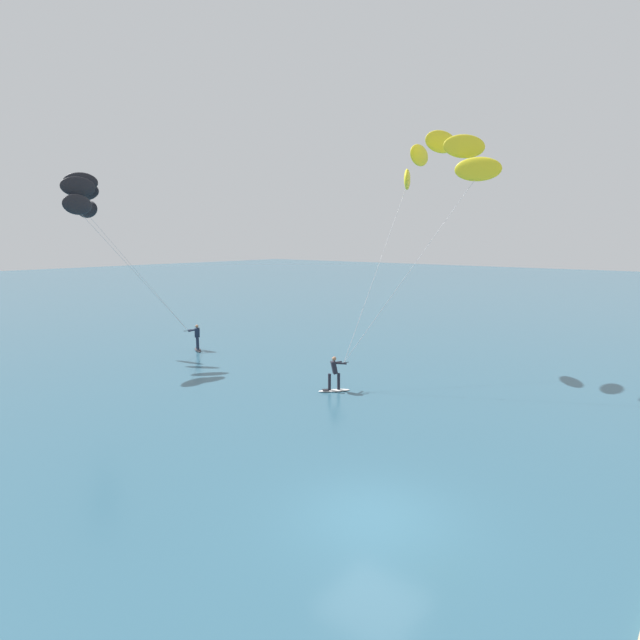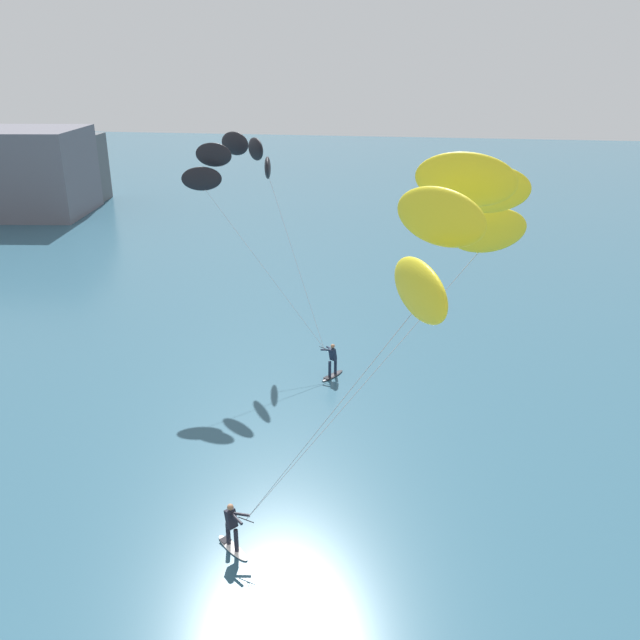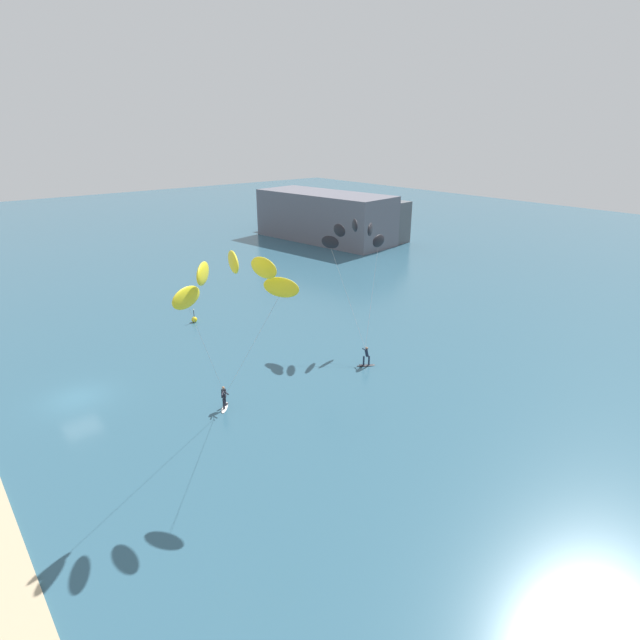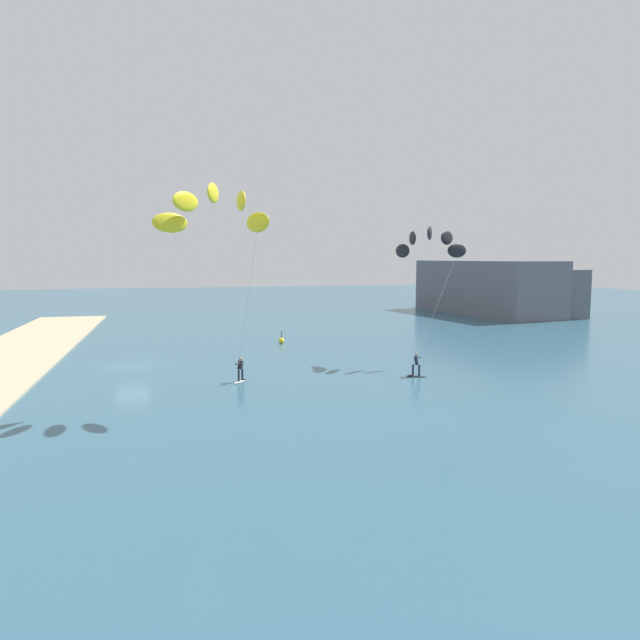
{
  "view_description": "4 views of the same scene",
  "coord_description": "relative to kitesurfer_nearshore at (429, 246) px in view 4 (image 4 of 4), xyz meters",
  "views": [
    {
      "loc": [
        -10.22,
        -6.53,
        7.11
      ],
      "look_at": [
        10.84,
        10.69,
        2.73
      ],
      "focal_mm": 28.35,
      "sensor_mm": 36.0,
      "label": 1
    },
    {
      "loc": [
        13.18,
        -8.26,
        14.24
      ],
      "look_at": [
        9.33,
        16.48,
        4.18
      ],
      "focal_mm": 37.11,
      "sensor_mm": 36.0,
      "label": 2
    },
    {
      "loc": [
        35.96,
        -7.01,
        18.25
      ],
      "look_at": [
        8.27,
        15.81,
        4.61
      ],
      "focal_mm": 28.65,
      "sensor_mm": 36.0,
      "label": 3
    },
    {
      "loc": [
        46.33,
        3.04,
        8.39
      ],
      "look_at": [
        10.03,
        12.54,
        4.31
      ],
      "focal_mm": 32.22,
      "sensor_mm": 36.0,
      "label": 4
    }
  ],
  "objects": [
    {
      "name": "ground_plane",
      "position": [
        -4.4,
        -22.92,
        -9.27
      ],
      "size": [
        240.0,
        240.0,
        0.0
      ],
      "primitive_type": "plane",
      "color": "#2D566B"
    },
    {
      "name": "kitesurfer_nearshore",
      "position": [
        0.0,
        0.0,
        0.0
      ],
      "size": [
        7.85,
        6.8,
        10.88
      ],
      "color": "#333338",
      "rests_on": "ground"
    },
    {
      "name": "kitesurfer_mid_water",
      "position": [
        9.41,
        -17.39,
        1.46
      ],
      "size": [
        8.53,
        6.28,
        12.46
      ],
      "color": "white",
      "rests_on": "ground"
    },
    {
      "name": "marker_buoy",
      "position": [
        -12.98,
        -9.42,
        -8.97
      ],
      "size": [
        0.56,
        0.56,
        1.38
      ],
      "color": "yellow",
      "rests_on": "ground"
    },
    {
      "name": "distant_headland",
      "position": [
        -35.82,
        28.15,
        -5.78
      ],
      "size": [
        28.12,
        16.01,
        7.93
      ],
      "color": "#565B60",
      "rests_on": "ground"
    }
  ]
}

